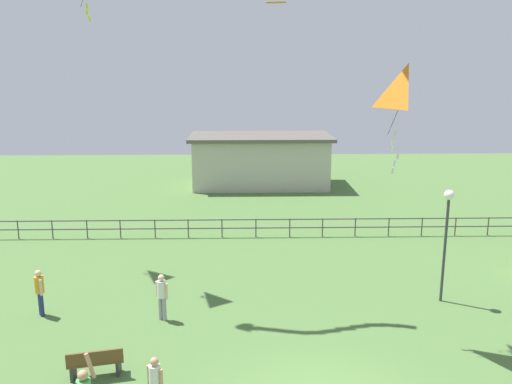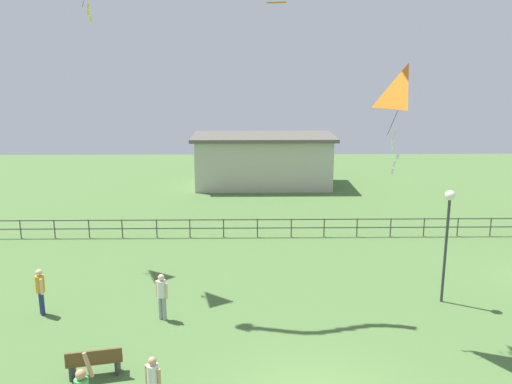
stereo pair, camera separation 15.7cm
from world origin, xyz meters
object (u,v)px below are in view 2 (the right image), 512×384
person_2 (153,382)px  person_1 (162,294)px  lamppost (448,221)px  park_bench (95,361)px  kite_2 (407,92)px  person_0 (40,289)px

person_2 → person_1: bearing=96.4°
lamppost → person_2: lamppost is taller
park_bench → person_2: 2.57m
person_2 → lamppost: bearing=34.3°
park_bench → person_1: (1.33, 3.44, 0.47)m
lamppost → kite_2: size_ratio=1.30×
person_0 → person_2: bearing=-49.3°
park_bench → person_1: 3.72m
lamppost → person_1: 10.21m
park_bench → person_2: size_ratio=1.00×
person_0 → person_2: (4.78, -5.56, -0.05)m
lamppost → person_0: 14.29m
person_1 → park_bench: bearing=-111.2°
person_2 → kite_2: (6.98, 4.27, 6.72)m
person_0 → park_bench: bearing=-53.6°
park_bench → person_2: person_2 is taller
person_0 → kite_2: bearing=-6.3°
person_0 → person_1: bearing=-6.1°
park_bench → kite_2: size_ratio=0.49×
person_1 → lamppost: bearing=7.3°
lamppost → kite_2: bearing=-138.1°
park_bench → person_2: bearing=-41.3°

